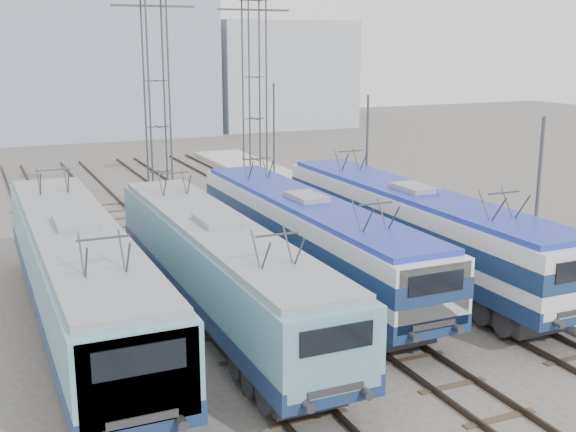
# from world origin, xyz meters

# --- Properties ---
(ground) EXTENTS (160.00, 160.00, 0.00)m
(ground) POSITION_xyz_m (0.00, 0.00, 0.00)
(ground) COLOR #514C47
(platform) EXTENTS (4.00, 70.00, 0.30)m
(platform) POSITION_xyz_m (10.20, 8.00, 0.15)
(platform) COLOR #9E9E99
(platform) RESTS_ON ground
(locomotive_far_left) EXTENTS (2.92, 18.44, 3.47)m
(locomotive_far_left) POSITION_xyz_m (-6.75, 5.92, 2.29)
(locomotive_far_left) COLOR navy
(locomotive_far_left) RESTS_ON ground
(locomotive_center_left) EXTENTS (2.76, 17.41, 3.28)m
(locomotive_center_left) POSITION_xyz_m (-2.25, 5.06, 2.18)
(locomotive_center_left) COLOR navy
(locomotive_center_left) RESTS_ON ground
(locomotive_center_right) EXTENTS (2.73, 17.27, 3.25)m
(locomotive_center_right) POSITION_xyz_m (2.25, 7.48, 2.21)
(locomotive_center_right) COLOR navy
(locomotive_center_right) RESTS_ON ground
(locomotive_far_right) EXTENTS (2.83, 17.87, 3.36)m
(locomotive_far_right) POSITION_xyz_m (6.75, 6.80, 2.28)
(locomotive_far_right) COLOR navy
(locomotive_far_right) RESTS_ON ground
(catenary_tower_west) EXTENTS (4.50, 1.20, 12.00)m
(catenary_tower_west) POSITION_xyz_m (0.00, 22.00, 6.64)
(catenary_tower_west) COLOR #3F4247
(catenary_tower_west) RESTS_ON ground
(catenary_tower_east) EXTENTS (4.50, 1.20, 12.00)m
(catenary_tower_east) POSITION_xyz_m (6.50, 24.00, 6.64)
(catenary_tower_east) COLOR #3F4247
(catenary_tower_east) RESTS_ON ground
(mast_front) EXTENTS (0.12, 0.12, 7.00)m
(mast_front) POSITION_xyz_m (8.60, 2.00, 3.50)
(mast_front) COLOR #3F4247
(mast_front) RESTS_ON ground
(mast_mid) EXTENTS (0.12, 0.12, 7.00)m
(mast_mid) POSITION_xyz_m (8.60, 14.00, 3.50)
(mast_mid) COLOR #3F4247
(mast_mid) RESTS_ON ground
(mast_rear) EXTENTS (0.12, 0.12, 7.00)m
(mast_rear) POSITION_xyz_m (8.60, 26.00, 3.50)
(mast_rear) COLOR #3F4247
(mast_rear) RESTS_ON ground
(building_center) EXTENTS (22.00, 14.00, 18.00)m
(building_center) POSITION_xyz_m (4.00, 62.00, 9.00)
(building_center) COLOR #8690A6
(building_center) RESTS_ON ground
(building_east) EXTENTS (16.00, 12.00, 12.00)m
(building_east) POSITION_xyz_m (24.00, 62.00, 6.00)
(building_east) COLOR #9CA3AF
(building_east) RESTS_ON ground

